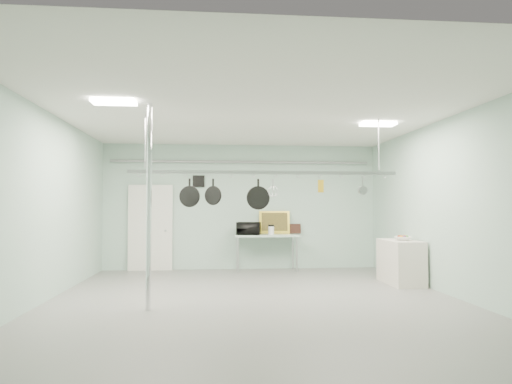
{
  "coord_description": "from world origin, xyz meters",
  "views": [
    {
      "loc": [
        -0.68,
        -7.76,
        1.57
      ],
      "look_at": [
        0.11,
        1.0,
        1.88
      ],
      "focal_mm": 32.0,
      "sensor_mm": 36.0,
      "label": 1
    }
  ],
  "objects": [
    {
      "name": "painting_large",
      "position": [
        0.85,
        3.9,
        1.2
      ],
      "size": [
        0.79,
        0.19,
        0.58
      ],
      "primitive_type": "cube",
      "rotation": [
        -0.14,
        0.0,
        -0.08
      ],
      "color": "gold",
      "rests_on": "prep_table"
    },
    {
      "name": "side_cabinet",
      "position": [
        3.15,
        1.4,
        0.45
      ],
      "size": [
        0.6,
        1.2,
        0.9
      ],
      "primitive_type": "cube",
      "color": "silver",
      "rests_on": "floor"
    },
    {
      "name": "skillet_left",
      "position": [
        -1.13,
        0.3,
        1.83
      ],
      "size": [
        0.37,
        0.15,
        0.5
      ],
      "primitive_type": null,
      "rotation": [
        0.0,
        0.0,
        -0.25
      ],
      "color": "black",
      "rests_on": "pot_rack"
    },
    {
      "name": "conduit_pipe",
      "position": [
        0.0,
        3.9,
        2.75
      ],
      "size": [
        6.6,
        0.07,
        0.07
      ],
      "primitive_type": "cylinder",
      "rotation": [
        0.0,
        1.57,
        0.0
      ],
      "color": "gray",
      "rests_on": "back_wall"
    },
    {
      "name": "prep_table",
      "position": [
        0.6,
        3.6,
        0.83
      ],
      "size": [
        1.6,
        0.7,
        0.91
      ],
      "color": "#AECDBA",
      "rests_on": "floor"
    },
    {
      "name": "ceiling",
      "position": [
        0.0,
        0.0,
        3.19
      ],
      "size": [
        7.0,
        8.0,
        0.02
      ],
      "primitive_type": "cube",
      "color": "silver",
      "rests_on": "back_wall"
    },
    {
      "name": "fruit_cluster",
      "position": [
        3.16,
        1.3,
        0.98
      ],
      "size": [
        0.24,
        0.24,
        0.09
      ],
      "primitive_type": null,
      "color": "maroon",
      "rests_on": "fruit_bowl"
    },
    {
      "name": "floor",
      "position": [
        0.0,
        0.0,
        0.0
      ],
      "size": [
        8.0,
        8.0,
        0.0
      ],
      "primitive_type": "plane",
      "color": "gray",
      "rests_on": "ground"
    },
    {
      "name": "back_wall",
      "position": [
        0.0,
        3.99,
        1.6
      ],
      "size": [
        7.0,
        0.02,
        3.2
      ],
      "primitive_type": "cube",
      "color": "#A5C6B9",
      "rests_on": "floor"
    },
    {
      "name": "microwave",
      "position": [
        0.15,
        3.48,
        1.06
      ],
      "size": [
        0.63,
        0.5,
        0.31
      ],
      "primitive_type": "imported",
      "rotation": [
        0.0,
        0.0,
        2.91
      ],
      "color": "black",
      "rests_on": "prep_table"
    },
    {
      "name": "door",
      "position": [
        -2.3,
        3.94,
        1.05
      ],
      "size": [
        1.1,
        0.1,
        2.2
      ],
      "primitive_type": "cube",
      "color": "silver",
      "rests_on": "floor"
    },
    {
      "name": "right_wall",
      "position": [
        3.49,
        0.0,
        1.6
      ],
      "size": [
        0.02,
        8.0,
        3.2
      ],
      "primitive_type": "cube",
      "color": "#A5C6B9",
      "rests_on": "floor"
    },
    {
      "name": "light_panel_right",
      "position": [
        2.4,
        0.6,
        3.16
      ],
      "size": [
        0.65,
        0.3,
        0.05
      ],
      "primitive_type": "cube",
      "color": "white",
      "rests_on": "ceiling"
    },
    {
      "name": "light_panel_left",
      "position": [
        -2.2,
        -0.8,
        3.16
      ],
      "size": [
        0.65,
        0.3,
        0.05
      ],
      "primitive_type": "cube",
      "color": "white",
      "rests_on": "ceiling"
    },
    {
      "name": "fruit_bowl",
      "position": [
        3.16,
        1.3,
        0.94
      ],
      "size": [
        0.45,
        0.45,
        0.08
      ],
      "primitive_type": "imported",
      "rotation": [
        0.0,
        0.0,
        -0.38
      ],
      "color": "silver",
      "rests_on": "side_cabinet"
    },
    {
      "name": "chrome_pole",
      "position": [
        -1.7,
        -0.6,
        1.6
      ],
      "size": [
        0.08,
        0.08,
        3.2
      ],
      "primitive_type": "cylinder",
      "color": "silver",
      "rests_on": "floor"
    },
    {
      "name": "saucepan",
      "position": [
        1.99,
        0.3,
        1.94
      ],
      "size": [
        0.18,
        0.15,
        0.28
      ],
      "primitive_type": null,
      "rotation": [
        0.0,
        0.0,
        -0.43
      ],
      "color": "#AEAEB2",
      "rests_on": "pot_rack"
    },
    {
      "name": "painting_small",
      "position": [
        1.38,
        3.9,
        1.03
      ],
      "size": [
        0.3,
        0.1,
        0.25
      ],
      "primitive_type": "cube",
      "rotation": [
        -0.17,
        0.0,
        0.05
      ],
      "color": "black",
      "rests_on": "prep_table"
    },
    {
      "name": "skillet_right",
      "position": [
        0.08,
        0.3,
        1.81
      ],
      "size": [
        0.42,
        0.1,
        0.56
      ],
      "primitive_type": null,
      "rotation": [
        0.0,
        0.0,
        0.1
      ],
      "color": "black",
      "rests_on": "pot_rack"
    },
    {
      "name": "grater",
      "position": [
        1.22,
        0.3,
        1.96
      ],
      "size": [
        0.1,
        0.03,
        0.25
      ],
      "primitive_type": null,
      "rotation": [
        0.0,
        0.0,
        -0.11
      ],
      "color": "gold",
      "rests_on": "pot_rack"
    },
    {
      "name": "whisk",
      "position": [
        0.35,
        0.3,
        1.9
      ],
      "size": [
        0.22,
        0.22,
        0.37
      ],
      "primitive_type": null,
      "rotation": [
        0.0,
        0.0,
        0.21
      ],
      "color": "#B0B0B5",
      "rests_on": "pot_rack"
    },
    {
      "name": "skillet_mid",
      "position": [
        -0.72,
        0.3,
        1.85
      ],
      "size": [
        0.32,
        0.22,
        0.47
      ],
      "primitive_type": null,
      "rotation": [
        0.0,
        0.0,
        -0.53
      ],
      "color": "black",
      "rests_on": "pot_rack"
    },
    {
      "name": "coffee_canister",
      "position": [
        0.7,
        3.41,
        1.01
      ],
      "size": [
        0.17,
        0.17,
        0.21
      ],
      "primitive_type": "cylinder",
      "rotation": [
        0.0,
        0.0,
        0.18
      ],
      "color": "silver",
      "rests_on": "prep_table"
    },
    {
      "name": "wall_vent",
      "position": [
        -1.1,
        3.97,
        2.25
      ],
      "size": [
        0.3,
        0.04,
        0.3
      ],
      "primitive_type": "cube",
      "color": "black",
      "rests_on": "back_wall"
    },
    {
      "name": "pot_rack",
      "position": [
        0.2,
        0.3,
        2.23
      ],
      "size": [
        4.8,
        0.06,
        1.0
      ],
      "color": "#B7B7BC",
      "rests_on": "ceiling"
    }
  ]
}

